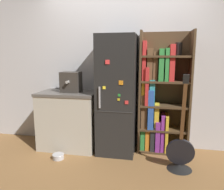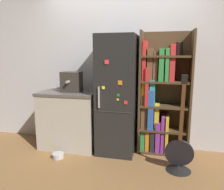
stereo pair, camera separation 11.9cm
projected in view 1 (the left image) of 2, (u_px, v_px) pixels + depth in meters
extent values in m
plane|color=olive|center=(115.00, 154.00, 3.30)|extent=(16.00, 16.00, 0.00)
cube|color=silver|center=(121.00, 66.00, 3.52)|extent=(8.00, 0.05, 2.60)
cube|color=black|center=(117.00, 95.00, 3.29)|extent=(0.56, 0.59, 1.77)
cube|color=#333333|center=(114.00, 112.00, 3.03)|extent=(0.55, 0.01, 0.01)
cube|color=#B2B2B7|center=(100.00, 97.00, 3.02)|extent=(0.02, 0.02, 0.30)
cube|color=red|center=(127.00, 102.00, 2.97)|extent=(0.05, 0.01, 0.05)
cube|color=yellow|center=(104.00, 88.00, 2.99)|extent=(0.04, 0.02, 0.04)
cube|color=yellow|center=(119.00, 100.00, 2.98)|extent=(0.03, 0.01, 0.03)
cube|color=red|center=(107.00, 62.00, 2.92)|extent=(0.06, 0.02, 0.06)
cube|color=orange|center=(121.00, 83.00, 2.93)|extent=(0.06, 0.01, 0.06)
cube|color=green|center=(119.00, 95.00, 2.97)|extent=(0.03, 0.02, 0.03)
cube|color=#4C3823|center=(140.00, 93.00, 3.33)|extent=(0.03, 0.36, 1.82)
cube|color=#4C3823|center=(189.00, 94.00, 3.19)|extent=(0.03, 0.36, 1.82)
cube|color=#4C3823|center=(164.00, 92.00, 3.42)|extent=(0.74, 0.03, 1.82)
cube|color=#4C3823|center=(162.00, 150.00, 3.42)|extent=(0.68, 0.33, 0.03)
cube|color=#4C3823|center=(163.00, 128.00, 3.36)|extent=(0.68, 0.33, 0.03)
cube|color=#4C3823|center=(164.00, 105.00, 3.29)|extent=(0.68, 0.33, 0.03)
cube|color=#4C3823|center=(165.00, 81.00, 3.23)|extent=(0.68, 0.33, 0.03)
cube|color=#4C3823|center=(166.00, 56.00, 3.16)|extent=(0.68, 0.33, 0.03)
cube|color=#338C3F|center=(143.00, 135.00, 3.44)|extent=(0.07, 0.23, 0.41)
cube|color=orange|center=(148.00, 136.00, 3.43)|extent=(0.07, 0.26, 0.38)
cube|color=#262628|center=(153.00, 137.00, 3.42)|extent=(0.06, 0.30, 0.37)
cube|color=purple|center=(158.00, 134.00, 3.39)|extent=(0.07, 0.31, 0.47)
cube|color=purple|center=(163.00, 132.00, 3.37)|extent=(0.05, 0.30, 0.56)
cube|color=gold|center=(166.00, 132.00, 3.35)|extent=(0.04, 0.31, 0.56)
cube|color=brown|center=(144.00, 111.00, 3.37)|extent=(0.09, 0.25, 0.51)
cube|color=#2D59B2|center=(151.00, 108.00, 3.33)|extent=(0.08, 0.31, 0.59)
cube|color=gold|center=(157.00, 115.00, 3.34)|extent=(0.07, 0.24, 0.38)
cube|color=gold|center=(144.00, 85.00, 3.30)|extent=(0.04, 0.26, 0.57)
cube|color=red|center=(147.00, 86.00, 3.28)|extent=(0.05, 0.31, 0.56)
cube|color=teal|center=(152.00, 92.00, 3.30)|extent=(0.08, 0.28, 0.38)
cube|color=red|center=(145.00, 61.00, 3.24)|extent=(0.05, 0.28, 0.57)
cube|color=brown|center=(150.00, 64.00, 3.23)|extent=(0.08, 0.25, 0.47)
cube|color=brown|center=(155.00, 66.00, 3.22)|extent=(0.06, 0.25, 0.42)
cube|color=#338C3F|center=(161.00, 65.00, 3.19)|extent=(0.07, 0.30, 0.46)
cube|color=#338C3F|center=(167.00, 65.00, 3.17)|extent=(0.05, 0.29, 0.47)
cube|color=red|center=(172.00, 63.00, 3.17)|extent=(0.07, 0.29, 0.52)
cylinder|color=black|center=(179.00, 49.00, 3.11)|extent=(0.10, 0.10, 0.18)
cube|color=#BCB7A8|center=(70.00, 121.00, 3.52)|extent=(0.89, 0.59, 0.87)
cube|color=#5B5651|center=(69.00, 93.00, 3.43)|extent=(0.91, 0.61, 0.04)
cube|color=#38332D|center=(71.00, 82.00, 3.38)|extent=(0.29, 0.22, 0.31)
cylinder|color=#A5A39E|center=(67.00, 82.00, 3.24)|extent=(0.04, 0.06, 0.04)
cone|color=black|center=(179.00, 167.00, 2.87)|extent=(0.33, 0.33, 0.06)
cylinder|color=black|center=(180.00, 152.00, 2.83)|extent=(0.36, 0.09, 0.36)
cube|color=brown|center=(183.00, 113.00, 2.66)|extent=(0.04, 0.12, 0.73)
cube|color=black|center=(186.00, 79.00, 2.53)|extent=(0.07, 0.04, 0.11)
cylinder|color=#B7B7BC|center=(58.00, 156.00, 3.15)|extent=(0.16, 0.16, 0.07)
torus|color=#B7B7BC|center=(58.00, 155.00, 3.15)|extent=(0.17, 0.17, 0.01)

